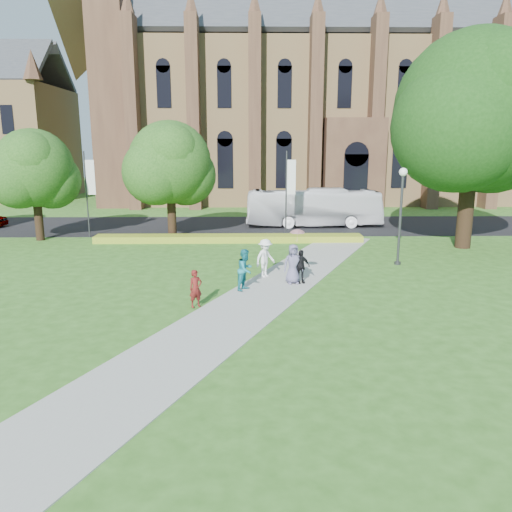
{
  "coord_description": "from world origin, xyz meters",
  "views": [
    {
      "loc": [
        -0.73,
        -19.99,
        6.45
      ],
      "look_at": [
        -0.36,
        1.6,
        1.6
      ],
      "focal_mm": 35.0,
      "sensor_mm": 36.0,
      "label": 1
    }
  ],
  "objects_px": {
    "tour_coach": "(314,208)",
    "pedestrian_0": "(196,289)",
    "streetlamp": "(401,205)",
    "large_tree": "(475,112)"
  },
  "relations": [
    {
      "from": "tour_coach",
      "to": "pedestrian_0",
      "type": "relative_size",
      "value": 7.07
    },
    {
      "from": "streetlamp",
      "to": "pedestrian_0",
      "type": "height_order",
      "value": "streetlamp"
    },
    {
      "from": "streetlamp",
      "to": "tour_coach",
      "type": "relative_size",
      "value": 0.49
    },
    {
      "from": "large_tree",
      "to": "tour_coach",
      "type": "relative_size",
      "value": 1.22
    },
    {
      "from": "large_tree",
      "to": "tour_coach",
      "type": "bearing_deg",
      "value": 134.74
    },
    {
      "from": "tour_coach",
      "to": "large_tree",
      "type": "bearing_deg",
      "value": -135.88
    },
    {
      "from": "streetlamp",
      "to": "large_tree",
      "type": "bearing_deg",
      "value": 39.29
    },
    {
      "from": "pedestrian_0",
      "to": "tour_coach",
      "type": "bearing_deg",
      "value": 39.23
    },
    {
      "from": "tour_coach",
      "to": "streetlamp",
      "type": "bearing_deg",
      "value": -167.81
    },
    {
      "from": "streetlamp",
      "to": "large_tree",
      "type": "distance_m",
      "value": 8.73
    }
  ]
}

